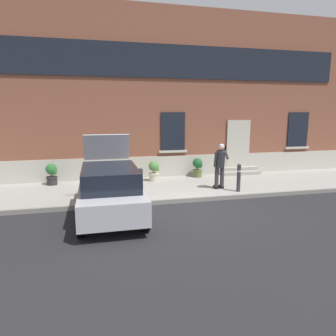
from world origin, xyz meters
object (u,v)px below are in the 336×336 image
(planter_terracotta, at_px, (104,173))
(person_on_phone, at_px, (220,163))
(bollard_near_person, at_px, (239,177))
(planter_charcoal, at_px, (52,174))
(planter_olive, at_px, (198,167))
(bollard_far_left, at_px, (141,182))
(planter_cream, at_px, (154,170))
(hatchback_car_silver, at_px, (110,190))

(planter_terracotta, bearing_deg, person_on_phone, -24.27)
(bollard_near_person, height_order, planter_charcoal, bollard_near_person)
(person_on_phone, relative_size, planter_terracotta, 2.03)
(bollard_near_person, height_order, planter_terracotta, bollard_near_person)
(planter_olive, bearing_deg, planter_charcoal, -179.20)
(bollard_far_left, xyz_separation_m, planter_terracotta, (-1.16, 2.45, -0.11))
(person_on_phone, xyz_separation_m, planter_terracotta, (-4.26, 1.92, -0.54))
(planter_cream, bearing_deg, planter_terracotta, -179.92)
(planter_terracotta, height_order, planter_olive, same)
(planter_terracotta, bearing_deg, hatchback_car_silver, -88.98)
(planter_charcoal, bearing_deg, planter_olive, 0.80)
(hatchback_car_silver, xyz_separation_m, bollard_near_person, (4.72, 1.23, -0.09))
(hatchback_car_silver, bearing_deg, bollard_far_left, 48.37)
(planter_terracotta, bearing_deg, bollard_near_person, -27.10)
(person_on_phone, distance_m, planter_terracotta, 4.71)
(planter_olive, bearing_deg, bollard_far_left, -136.89)
(bollard_near_person, relative_size, person_on_phone, 0.60)
(hatchback_car_silver, bearing_deg, planter_terracotta, 91.02)
(person_on_phone, distance_m, planter_charcoal, 6.72)
(bollard_near_person, bearing_deg, planter_olive, 102.87)
(hatchback_car_silver, distance_m, planter_terracotta, 3.68)
(planter_charcoal, bearing_deg, planter_terracotta, -7.19)
(planter_cream, relative_size, planter_olive, 1.00)
(bollard_near_person, distance_m, planter_cream, 3.66)
(bollard_near_person, bearing_deg, hatchback_car_silver, -165.38)
(person_on_phone, height_order, planter_charcoal, person_on_phone)
(planter_charcoal, bearing_deg, bollard_far_left, -39.97)
(planter_cream, bearing_deg, planter_olive, 9.44)
(planter_charcoal, bearing_deg, bollard_near_person, -21.56)
(planter_terracotta, xyz_separation_m, planter_olive, (4.15, 0.35, 0.00))
(hatchback_car_silver, relative_size, planter_charcoal, 4.74)
(planter_cream, distance_m, planter_olive, 2.10)
(planter_charcoal, bearing_deg, planter_cream, -3.57)
(bollard_far_left, relative_size, planter_terracotta, 1.22)
(hatchback_car_silver, bearing_deg, planter_olive, 44.62)
(planter_olive, bearing_deg, planter_terracotta, -175.21)
(hatchback_car_silver, distance_m, planter_cream, 4.20)
(planter_olive, bearing_deg, planter_cream, -170.56)
(bollard_near_person, bearing_deg, planter_charcoal, 158.44)
(bollard_far_left, xyz_separation_m, person_on_phone, (3.10, 0.53, 0.44))
(bollard_far_left, distance_m, planter_olive, 4.09)
(person_on_phone, bearing_deg, planter_terracotta, 155.84)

